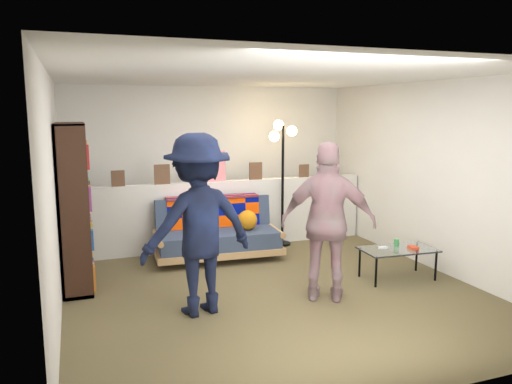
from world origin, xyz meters
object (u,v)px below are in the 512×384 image
at_px(bookshelf, 74,212).
at_px(person_right, 328,222).
at_px(person_left, 198,225).
at_px(coffee_table, 398,251).
at_px(floor_lamp, 282,157).
at_px(futon_sofa, 218,234).

bearing_deg(bookshelf, person_right, -28.36).
bearing_deg(bookshelf, person_left, -46.49).
xyz_separation_m(coffee_table, person_left, (-2.51, -0.16, 0.56)).
bearing_deg(floor_lamp, coffee_table, -70.09).
xyz_separation_m(futon_sofa, person_right, (0.68, -1.90, 0.51)).
height_order(futon_sofa, person_left, person_left).
bearing_deg(person_right, person_left, 23.21).
relative_size(futon_sofa, bookshelf, 0.93).
distance_m(bookshelf, person_right, 2.87).
bearing_deg(futon_sofa, coffee_table, -41.26).
bearing_deg(futon_sofa, person_left, -111.76).
bearing_deg(person_left, futon_sofa, -122.37).
height_order(futon_sofa, person_right, person_right).
bearing_deg(futon_sofa, person_right, -70.36).
bearing_deg(person_right, bookshelf, 1.10).
height_order(bookshelf, floor_lamp, bookshelf).
distance_m(bookshelf, floor_lamp, 3.12).
xyz_separation_m(bookshelf, floor_lamp, (2.95, 0.90, 0.45)).
xyz_separation_m(floor_lamp, person_right, (-0.42, -2.26, -0.48)).
bearing_deg(bookshelf, floor_lamp, 16.97).
height_order(futon_sofa, bookshelf, bookshelf).
distance_m(coffee_table, floor_lamp, 2.30).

